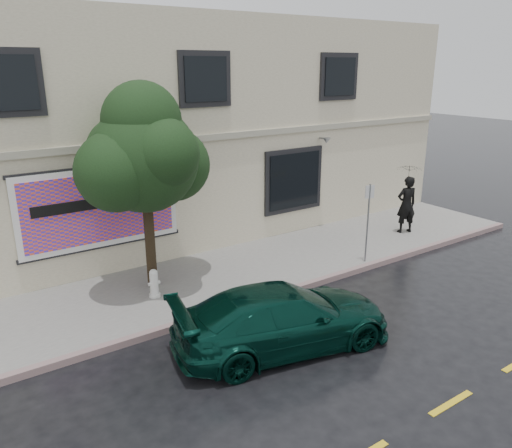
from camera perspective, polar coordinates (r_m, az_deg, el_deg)
ground at (r=11.67m, az=7.01°, el=-10.98°), size 90.00×90.00×0.00m
sidewalk at (r=13.97m, az=-1.80°, el=-5.46°), size 20.00×3.50×0.15m
curb at (r=12.66m, az=2.52°, el=-8.04°), size 20.00×0.18×0.16m
road_marking at (r=9.76m, az=21.39°, el=-18.52°), size 19.00×0.12×0.01m
building at (r=18.07m, az=-11.97°, el=10.79°), size 20.00×8.12×7.00m
billboard at (r=13.50m, az=-17.33°, el=1.79°), size 4.30×0.16×2.20m
car at (r=10.36m, az=3.15°, el=-10.65°), size 4.86×2.88×1.33m
pedestrian at (r=17.43m, az=16.81°, el=2.14°), size 0.81×0.66×1.93m
umbrella at (r=17.14m, az=17.19°, el=6.26°), size 0.98×0.98×0.63m
street_tree at (r=12.25m, az=-12.64°, el=7.24°), size 2.59×2.59×4.60m
fire_hydrant at (r=12.48m, az=-11.57°, el=-6.66°), size 0.30×0.28×0.72m
sign_pole at (r=14.36m, az=12.69°, el=1.00°), size 0.28×0.09×2.29m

